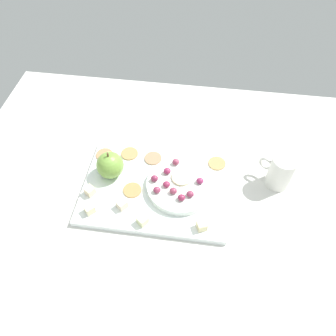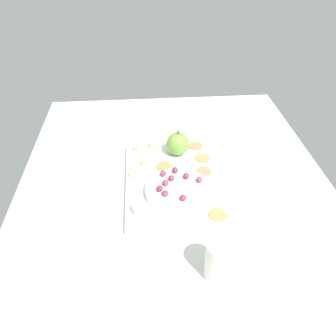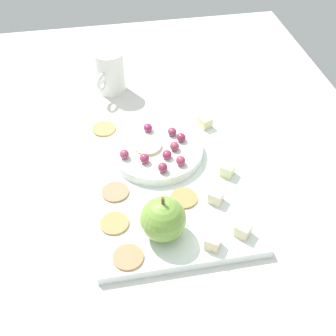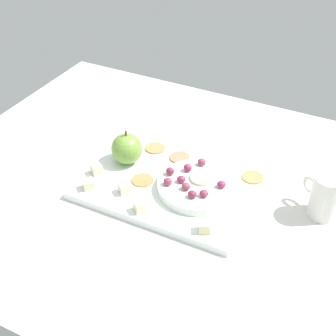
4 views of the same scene
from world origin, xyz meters
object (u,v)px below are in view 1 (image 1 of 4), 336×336
at_px(cheese_cube_3, 90,191).
at_px(apple_slice_0, 182,178).
at_px(cracker_1, 130,154).
at_px(cup, 280,171).
at_px(grape_6, 167,171).
at_px(grape_8, 157,190).
at_px(apple_whole, 110,165).
at_px(grape_0, 200,181).
at_px(grape_4, 154,178).
at_px(grape_7, 176,162).
at_px(cracker_0, 153,158).
at_px(grape_3, 190,194).
at_px(cheese_cube_2, 89,209).
at_px(grape_5, 172,191).
at_px(cheese_cube_1, 202,226).
at_px(serving_dish, 180,184).
at_px(grape_1, 181,198).
at_px(cheese_cube_0, 122,204).
at_px(cracker_4, 132,190).
at_px(cracker_3, 105,155).
at_px(grape_2, 167,184).
at_px(platter, 156,188).
at_px(cheese_cube_4, 142,220).

distance_m(cheese_cube_3, apple_slice_0, 0.24).
xyz_separation_m(cracker_1, cup, (-0.41, 0.03, 0.03)).
bearing_deg(cheese_cube_3, cup, -166.69).
xyz_separation_m(cheese_cube_3, apple_slice_0, (-0.23, -0.07, 0.01)).
height_order(grape_6, grape_8, same).
relative_size(apple_whole, grape_0, 3.82).
distance_m(grape_4, grape_7, 0.08).
bearing_deg(grape_7, cracker_0, -20.51).
xyz_separation_m(grape_3, apple_slice_0, (0.03, -0.05, -0.00)).
height_order(cheese_cube_2, grape_5, grape_5).
distance_m(cracker_0, grape_6, 0.08).
relative_size(grape_7, apple_slice_0, 0.36).
relative_size(apple_whole, cheese_cube_1, 3.24).
distance_m(serving_dish, grape_4, 0.07).
xyz_separation_m(cheese_cube_2, grape_1, (-0.22, -0.05, 0.02)).
distance_m(grape_3, grape_7, 0.11).
distance_m(cheese_cube_0, cheese_cube_2, 0.08).
relative_size(cheese_cube_3, cracker_4, 0.47).
bearing_deg(cracker_1, grape_4, 132.65).
bearing_deg(cracker_1, grape_8, 127.53).
bearing_deg(cheese_cube_3, cracker_3, -91.15).
xyz_separation_m(cheese_cube_2, grape_3, (-0.24, -0.07, 0.02)).
height_order(serving_dish, grape_6, grape_6).
height_order(cracker_0, grape_8, grape_8).
xyz_separation_m(apple_whole, cheese_cube_0, (-0.05, 0.10, -0.03)).
distance_m(cheese_cube_0, cheese_cube_3, 0.10).
bearing_deg(cheese_cube_1, grape_3, -64.75).
xyz_separation_m(serving_dish, cracker_1, (0.16, -0.09, -0.01)).
distance_m(cracker_1, apple_slice_0, 0.18).
relative_size(grape_2, grape_5, 1.00).
height_order(grape_0, apple_slice_0, grape_0).
xyz_separation_m(cheese_cube_2, cracker_0, (-0.13, -0.19, -0.01)).
xyz_separation_m(apple_whole, cheese_cube_3, (0.04, 0.07, -0.03)).
relative_size(grape_0, grape_4, 1.00).
bearing_deg(grape_0, grape_5, 31.09).
bearing_deg(grape_2, grape_3, 160.85).
xyz_separation_m(cracker_4, cup, (-0.38, -0.09, 0.03)).
bearing_deg(cracker_0, cracker_1, -6.59).
relative_size(platter, grape_7, 20.03).
distance_m(cheese_cube_3, grape_5, 0.21).
bearing_deg(cheese_cube_3, serving_dish, -166.64).
relative_size(cracker_3, grape_7, 2.52).
height_order(cracker_3, grape_3, grape_3).
relative_size(cracker_1, cracker_4, 1.00).
height_order(cheese_cube_4, cup, cup).
distance_m(cheese_cube_1, cheese_cube_4, 0.14).
distance_m(serving_dish, cracker_0, 0.12).
xyz_separation_m(grape_4, grape_5, (-0.05, 0.03, -0.00)).
bearing_deg(grape_8, cracker_4, -6.67).
xyz_separation_m(grape_2, grape_4, (0.03, -0.01, 0.00)).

